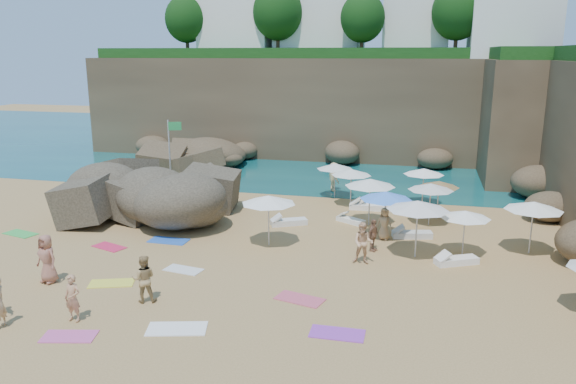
% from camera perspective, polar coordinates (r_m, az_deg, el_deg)
% --- Properties ---
extents(ground, '(120.00, 120.00, 0.00)m').
position_cam_1_polar(ground, '(24.98, -6.14, -5.81)').
color(ground, tan).
rests_on(ground, ground).
extents(seawater, '(120.00, 120.00, 0.00)m').
position_cam_1_polar(seawater, '(53.37, 4.84, 4.84)').
color(seawater, '#0C4751').
rests_on(seawater, ground).
extents(cliff_back, '(44.00, 8.00, 8.00)m').
position_cam_1_polar(cliff_back, '(47.67, 6.38, 8.56)').
color(cliff_back, brown).
rests_on(cliff_back, ground).
extents(cliff_corner, '(10.00, 12.00, 8.00)m').
position_cam_1_polar(cliff_corner, '(43.22, 25.70, 6.73)').
color(cliff_corner, brown).
rests_on(cliff_corner, ground).
extents(rock_promontory, '(12.00, 7.00, 2.00)m').
position_cam_1_polar(rock_promontory, '(43.43, -12.69, 2.44)').
color(rock_promontory, brown).
rests_on(rock_promontory, ground).
extents(clifftop_buildings, '(28.48, 9.48, 7.00)m').
position_cam_1_polar(clifftop_buildings, '(48.22, 7.93, 17.19)').
color(clifftop_buildings, white).
rests_on(clifftop_buildings, cliff_back).
extents(clifftop_trees, '(35.60, 23.82, 4.40)m').
position_cam_1_polar(clifftop_trees, '(41.82, 9.57, 17.67)').
color(clifftop_trees, '#11380F').
rests_on(clifftop_trees, ground).
extents(marina_masts, '(3.10, 0.10, 6.00)m').
position_cam_1_polar(marina_masts, '(57.86, -11.63, 8.30)').
color(marina_masts, white).
rests_on(marina_masts, ground).
extents(rock_outcrop, '(7.64, 6.24, 2.75)m').
position_cam_1_polar(rock_outcrop, '(31.08, -14.07, -2.18)').
color(rock_outcrop, brown).
rests_on(rock_outcrop, ground).
extents(flag_pole, '(0.86, 0.30, 4.47)m').
position_cam_1_polar(flag_pole, '(35.17, -11.76, 4.56)').
color(flag_pole, silver).
rests_on(flag_pole, ground).
extents(parasol_0, '(2.24, 2.24, 2.12)m').
position_cam_1_polar(parasol_0, '(31.49, 6.45, 2.01)').
color(parasol_0, silver).
rests_on(parasol_0, ground).
extents(parasol_1, '(2.51, 2.51, 2.38)m').
position_cam_1_polar(parasol_1, '(28.01, 8.34, 0.95)').
color(parasol_1, silver).
rests_on(parasol_1, ground).
extents(parasol_2, '(2.18, 2.18, 2.06)m').
position_cam_1_polar(parasol_2, '(33.29, 4.81, 2.61)').
color(parasol_2, silver).
rests_on(parasol_2, ground).
extents(parasol_3, '(2.25, 2.25, 2.13)m').
position_cam_1_polar(parasol_3, '(32.34, 13.64, 2.04)').
color(parasol_3, silver).
rests_on(parasol_3, ground).
extents(parasol_4, '(2.43, 2.43, 2.30)m').
position_cam_1_polar(parasol_4, '(25.94, 23.70, -1.31)').
color(parasol_4, silver).
rests_on(parasol_4, ground).
extents(parasol_5, '(2.61, 2.61, 2.46)m').
position_cam_1_polar(parasol_5, '(23.91, 13.06, -1.33)').
color(parasol_5, silver).
rests_on(parasol_5, ground).
extents(parasol_6, '(2.11, 2.11, 1.99)m').
position_cam_1_polar(parasol_6, '(29.99, 15.08, 0.78)').
color(parasol_6, silver).
rests_on(parasol_6, ground).
extents(parasol_7, '(2.25, 2.25, 2.13)m').
position_cam_1_polar(parasol_7, '(28.71, 14.31, 0.51)').
color(parasol_7, silver).
rests_on(parasol_7, ground).
extents(parasol_8, '(2.12, 2.12, 2.00)m').
position_cam_1_polar(parasol_8, '(24.65, 17.57, -2.19)').
color(parasol_8, silver).
rests_on(parasol_8, ground).
extents(parasol_9, '(2.44, 2.44, 2.30)m').
position_cam_1_polar(parasol_9, '(24.78, -1.99, -0.78)').
color(parasol_9, silver).
rests_on(parasol_9, ground).
extents(parasol_10, '(2.40, 2.40, 2.27)m').
position_cam_1_polar(parasol_10, '(26.01, 9.91, -0.34)').
color(parasol_10, silver).
rests_on(parasol_10, ground).
extents(lounger_0, '(1.90, 1.39, 0.28)m').
position_cam_1_polar(lounger_0, '(28.24, 0.08, -3.08)').
color(lounger_0, silver).
rests_on(lounger_0, ground).
extents(lounger_1, '(2.00, 0.73, 0.31)m').
position_cam_1_polar(lounger_1, '(31.27, 8.09, -1.50)').
color(lounger_1, white).
rests_on(lounger_1, ground).
extents(lounger_2, '(1.90, 0.76, 0.29)m').
position_cam_1_polar(lounger_2, '(31.41, 8.62, -1.47)').
color(lounger_2, white).
rests_on(lounger_2, ground).
extents(lounger_3, '(1.92, 1.00, 0.29)m').
position_cam_1_polar(lounger_3, '(26.97, 12.49, -4.25)').
color(lounger_3, silver).
rests_on(lounger_3, ground).
extents(lounger_4, '(1.59, 1.26, 0.24)m').
position_cam_1_polar(lounger_4, '(28.76, 6.40, -2.89)').
color(lounger_4, white).
rests_on(lounger_4, ground).
extents(lounger_5, '(1.85, 1.34, 0.28)m').
position_cam_1_polar(lounger_5, '(24.14, 16.74, -6.71)').
color(lounger_5, white).
rests_on(lounger_5, ground).
extents(towel_1, '(1.75, 1.16, 0.03)m').
position_cam_1_polar(towel_1, '(18.87, -21.34, -13.50)').
color(towel_1, '#D15195').
rests_on(towel_1, ground).
extents(towel_5, '(2.03, 1.38, 0.03)m').
position_cam_1_polar(towel_5, '(18.41, -11.22, -13.47)').
color(towel_5, white).
rests_on(towel_5, ground).
extents(towel_6, '(1.70, 0.86, 0.03)m').
position_cam_1_polar(towel_6, '(17.87, 5.02, -14.13)').
color(towel_6, purple).
rests_on(towel_6, ground).
extents(towel_7, '(1.71, 1.24, 0.03)m').
position_cam_1_polar(towel_7, '(26.34, -17.71, -5.33)').
color(towel_7, '#D4254E').
rests_on(towel_7, ground).
extents(towel_8, '(1.81, 0.93, 0.03)m').
position_cam_1_polar(towel_8, '(26.47, -12.04, -4.86)').
color(towel_8, blue).
rests_on(towel_8, ground).
extents(towel_9, '(1.84, 1.25, 0.03)m').
position_cam_1_polar(towel_9, '(20.04, 1.20, -10.82)').
color(towel_9, '#C94E64').
rests_on(towel_9, ground).
extents(towel_11, '(1.79, 1.20, 0.03)m').
position_cam_1_polar(towel_11, '(29.76, -25.52, -3.84)').
color(towel_11, green).
rests_on(towel_11, ground).
extents(towel_12, '(1.81, 1.31, 0.03)m').
position_cam_1_polar(towel_12, '(22.32, -17.48, -8.83)').
color(towel_12, yellow).
rests_on(towel_12, ground).
extents(towel_13, '(1.62, 1.00, 0.03)m').
position_cam_1_polar(towel_13, '(22.94, -10.57, -7.77)').
color(towel_13, silver).
rests_on(towel_13, ground).
extents(person_stand_1, '(0.99, 0.89, 1.69)m').
position_cam_1_polar(person_stand_1, '(20.18, -14.44, -8.54)').
color(person_stand_1, '#A78753').
rests_on(person_stand_1, ground).
extents(person_stand_2, '(1.07, 1.22, 1.80)m').
position_cam_1_polar(person_stand_2, '(35.08, 4.68, 1.54)').
color(person_stand_2, '#EFCB88').
rests_on(person_stand_2, ground).
extents(person_stand_3, '(0.63, 0.92, 1.46)m').
position_cam_1_polar(person_stand_3, '(24.69, 8.63, -4.35)').
color(person_stand_3, '#906348').
rests_on(person_stand_3, ground).
extents(person_stand_4, '(0.83, 0.60, 1.52)m').
position_cam_1_polar(person_stand_4, '(26.28, 9.77, -3.18)').
color(person_stand_4, tan).
rests_on(person_stand_4, ground).
extents(person_stand_5, '(1.53, 0.75, 1.59)m').
position_cam_1_polar(person_stand_5, '(37.41, -15.41, 1.69)').
color(person_stand_5, tan).
rests_on(person_stand_5, ground).
extents(person_lie_2, '(1.33, 2.01, 0.49)m').
position_cam_1_polar(person_lie_2, '(23.14, -23.12, -7.89)').
color(person_lie_2, '#9E624F').
rests_on(person_lie_2, ground).
extents(person_lie_4, '(0.66, 1.57, 0.37)m').
position_cam_1_polar(person_lie_4, '(19.73, -20.88, -11.68)').
color(person_lie_4, tan).
rests_on(person_lie_4, ground).
extents(person_lie_5, '(0.87, 1.73, 0.65)m').
position_cam_1_polar(person_lie_5, '(23.31, 7.59, -6.48)').
color(person_lie_5, '#DEAA7E').
rests_on(person_lie_5, ground).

